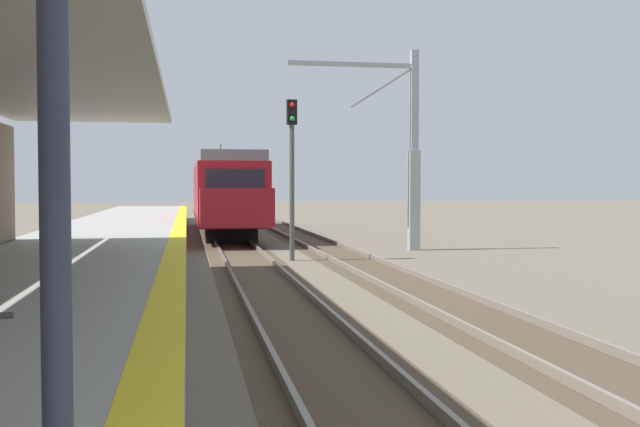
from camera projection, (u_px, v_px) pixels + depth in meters
name	position (u px, v px, depth m)	size (l,w,h in m)	color
station_platform	(72.00, 275.00, 16.79)	(5.00, 80.00, 0.91)	#999993
track_pair_nearest_platform	(254.00, 270.00, 21.50)	(2.34, 120.00, 0.16)	#4C3D2D
track_pair_middle	(370.00, 267.00, 22.09)	(2.34, 120.00, 0.16)	#4C3D2D
approaching_train	(225.00, 191.00, 38.18)	(2.93, 19.60, 4.76)	maroon
rail_signal_post	(292.00, 162.00, 24.41)	(0.32, 0.34, 5.20)	#4C4C4C
catenary_pylon_far_side	(406.00, 154.00, 28.33)	(5.00, 0.40, 7.50)	#9EA3A8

